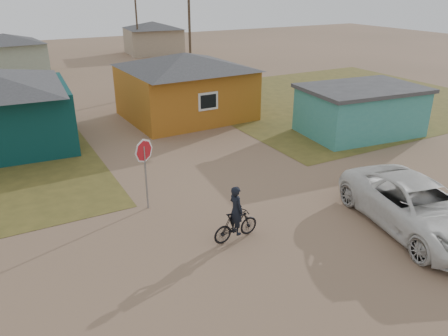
# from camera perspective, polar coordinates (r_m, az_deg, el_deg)

# --- Properties ---
(ground) EXTENTS (120.00, 120.00, 0.00)m
(ground) POSITION_cam_1_polar(r_m,az_deg,el_deg) (15.07, 8.46, -7.88)
(ground) COLOR #8A694F
(grass_ne) EXTENTS (20.00, 18.00, 0.00)m
(grass_ne) POSITION_cam_1_polar(r_m,az_deg,el_deg) (32.89, 14.68, 8.81)
(grass_ne) COLOR brown
(grass_ne) RESTS_ON ground
(house_yellow) EXTENTS (7.72, 6.76, 3.90)m
(house_yellow) POSITION_cam_1_polar(r_m,az_deg,el_deg) (26.96, -5.05, 10.81)
(house_yellow) COLOR #AA631A
(house_yellow) RESTS_ON ground
(shed_turquoise) EXTENTS (6.71, 4.93, 2.60)m
(shed_turquoise) POSITION_cam_1_polar(r_m,az_deg,el_deg) (25.02, 17.37, 7.25)
(shed_turquoise) COLOR teal
(shed_turquoise) RESTS_ON ground
(house_pale_west) EXTENTS (7.04, 6.15, 3.60)m
(house_pale_west) POSITION_cam_1_polar(r_m,az_deg,el_deg) (44.58, -26.53, 13.21)
(house_pale_west) COLOR #95A28B
(house_pale_west) RESTS_ON ground
(house_beige_east) EXTENTS (6.95, 6.05, 3.60)m
(house_beige_east) POSITION_cam_1_polar(r_m,az_deg,el_deg) (53.62, -9.22, 16.53)
(house_beige_east) COLOR gray
(house_beige_east) RESTS_ON ground
(utility_pole_near) EXTENTS (1.40, 0.20, 8.00)m
(utility_pole_near) POSITION_cam_1_polar(r_m,az_deg,el_deg) (35.47, -4.51, 17.25)
(utility_pole_near) COLOR #48392B
(utility_pole_near) RESTS_ON ground
(utility_pole_far) EXTENTS (1.40, 0.20, 8.00)m
(utility_pole_far) POSITION_cam_1_polar(r_m,az_deg,el_deg) (50.73, -11.36, 18.62)
(utility_pole_far) COLOR #48392B
(utility_pole_far) RESTS_ON ground
(stop_sign) EXTENTS (0.88, 0.13, 2.70)m
(stop_sign) POSITION_cam_1_polar(r_m,az_deg,el_deg) (15.64, -10.34, 1.23)
(stop_sign) COLOR gray
(stop_sign) RESTS_ON ground
(cyclist) EXTENTS (1.70, 0.63, 1.88)m
(cyclist) POSITION_cam_1_polar(r_m,az_deg,el_deg) (14.04, 1.57, -6.84)
(cyclist) COLOR black
(cyclist) RESTS_ON ground
(vehicle) EXTENTS (3.85, 6.39, 1.66)m
(vehicle) POSITION_cam_1_polar(r_m,az_deg,el_deg) (15.90, 24.02, -4.63)
(vehicle) COLOR silver
(vehicle) RESTS_ON ground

